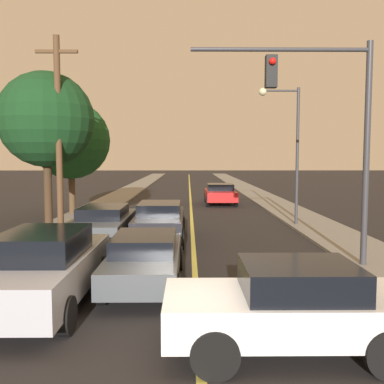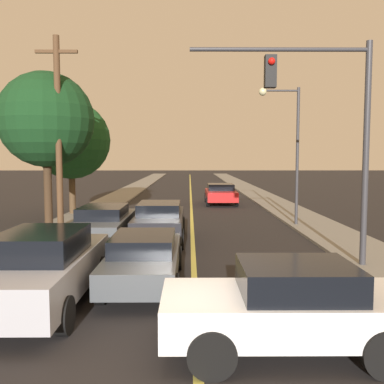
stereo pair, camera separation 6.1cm
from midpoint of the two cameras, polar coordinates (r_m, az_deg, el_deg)
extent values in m
plane|color=black|center=(7.42, 0.83, -21.30)|extent=(200.00, 200.00, 0.00)
cube|color=black|center=(42.80, -0.33, 0.30)|extent=(9.10, 80.00, 0.01)
cube|color=#D1C14C|center=(42.80, -0.33, 0.31)|extent=(0.16, 76.00, 0.00)
cube|color=gray|center=(43.16, -8.05, 0.36)|extent=(2.50, 80.00, 0.12)
cube|color=gray|center=(43.21, 7.38, 0.37)|extent=(2.50, 80.00, 0.12)
cube|color=#474C51|center=(11.07, -6.36, -9.07)|extent=(1.70, 4.70, 0.56)
cube|color=black|center=(10.78, -6.49, -6.76)|extent=(1.50, 2.11, 0.43)
cylinder|color=black|center=(12.65, -9.37, -8.68)|extent=(0.22, 0.69, 0.69)
cylinder|color=black|center=(12.50, -1.93, -8.77)|extent=(0.22, 0.69, 0.69)
cylinder|color=black|center=(9.88, -12.02, -12.54)|extent=(0.22, 0.69, 0.69)
cylinder|color=black|center=(9.69, -2.35, -12.77)|extent=(0.22, 0.69, 0.69)
cube|color=black|center=(16.59, -4.39, -4.10)|extent=(1.76, 4.88, 0.71)
cube|color=black|center=(16.32, -4.45, -2.20)|extent=(1.55, 2.20, 0.45)
cylinder|color=black|center=(18.20, -6.70, -4.47)|extent=(0.22, 0.75, 0.75)
cylinder|color=black|center=(18.10, -1.41, -4.49)|extent=(0.22, 0.75, 0.75)
cylinder|color=black|center=(15.24, -7.93, -6.26)|extent=(0.22, 0.75, 0.75)
cylinder|color=black|center=(15.12, -1.58, -6.31)|extent=(0.22, 0.75, 0.75)
cube|color=#A5A8B2|center=(9.99, -18.98, -10.07)|extent=(1.81, 4.99, 0.78)
cube|color=black|center=(9.66, -19.46, -6.54)|extent=(1.60, 2.25, 0.55)
cylinder|color=black|center=(11.78, -20.56, -9.84)|extent=(0.22, 0.72, 0.72)
cylinder|color=black|center=(11.31, -12.19, -10.24)|extent=(0.22, 0.72, 0.72)
cylinder|color=black|center=(8.44, -16.58, -15.53)|extent=(0.22, 0.72, 0.72)
cube|color=#474C51|center=(16.18, -11.66, -4.48)|extent=(1.77, 5.00, 0.71)
cube|color=black|center=(15.91, -11.83, -2.59)|extent=(1.56, 2.25, 0.41)
cylinder|color=black|center=(17.91, -13.33, -4.78)|extent=(0.22, 0.71, 0.71)
cylinder|color=black|center=(17.61, -7.98, -4.85)|extent=(0.22, 0.71, 0.71)
cylinder|color=black|center=(14.95, -15.97, -6.69)|extent=(0.22, 0.71, 0.71)
cylinder|color=black|center=(14.60, -9.56, -6.85)|extent=(0.22, 0.71, 0.71)
cube|color=red|center=(29.61, 3.73, -0.39)|extent=(2.00, 4.46, 0.63)
cube|color=black|center=(29.75, 3.71, 0.67)|extent=(1.76, 2.01, 0.44)
cylinder|color=black|center=(28.36, 5.85, -1.27)|extent=(0.22, 0.68, 0.68)
cylinder|color=black|center=(28.21, 2.02, -1.28)|extent=(0.22, 0.68, 0.68)
cylinder|color=black|center=(31.10, 5.28, -0.74)|extent=(0.22, 0.68, 0.68)
cylinder|color=black|center=(30.96, 1.79, -0.75)|extent=(0.22, 0.68, 0.68)
cube|color=white|center=(7.52, 12.51, -15.35)|extent=(4.12, 1.82, 0.64)
cube|color=black|center=(7.38, 13.86, -11.10)|extent=(1.85, 1.60, 0.50)
cylinder|color=black|center=(6.68, 2.79, -20.89)|extent=(0.74, 0.22, 0.74)
cylinder|color=black|center=(8.27, 2.07, -15.73)|extent=(0.74, 0.22, 0.74)
cylinder|color=black|center=(8.76, 19.59, -14.81)|extent=(0.74, 0.22, 0.74)
cylinder|color=#333338|center=(13.31, 22.12, 4.63)|extent=(0.18, 0.18, 6.41)
cylinder|color=#333338|center=(12.91, 11.57, 18.11)|extent=(5.07, 0.12, 0.12)
cube|color=black|center=(12.73, 10.37, 15.51)|extent=(0.32, 0.28, 0.90)
sphere|color=red|center=(12.61, 10.54, 16.77)|extent=(0.20, 0.20, 0.20)
cylinder|color=#333338|center=(20.52, 13.78, 4.62)|extent=(0.14, 0.14, 6.33)
cylinder|color=#333338|center=(20.56, 11.65, 13.10)|extent=(1.65, 0.09, 0.09)
sphere|color=beige|center=(20.40, 9.33, 13.06)|extent=(0.36, 0.36, 0.36)
cylinder|color=#513823|center=(17.27, -17.45, 6.85)|extent=(0.24, 0.24, 7.71)
cube|color=#513823|center=(17.71, -17.72, 17.42)|extent=(1.60, 0.12, 0.12)
cylinder|color=#3D2B1C|center=(18.87, -18.73, -0.08)|extent=(0.33, 0.33, 3.31)
sphere|color=#143819|center=(18.88, -18.97, 9.12)|extent=(3.93, 3.93, 3.93)
cylinder|color=#4C3823|center=(24.79, -15.79, 0.21)|extent=(0.35, 0.35, 2.57)
sphere|color=#19471E|center=(24.74, -15.93, 6.67)|extent=(4.31, 4.31, 4.31)
camera|label=1|loc=(0.03, -90.09, -0.01)|focal=40.00mm
camera|label=2|loc=(0.03, 89.91, 0.01)|focal=40.00mm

